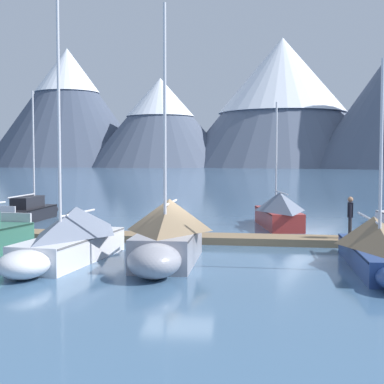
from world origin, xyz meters
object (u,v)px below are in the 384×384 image
object	(u,v)px
sailboat_mid_dock_port	(69,237)
sailboat_outer_slip	(377,245)
sailboat_mid_dock_starboard	(167,235)
person_on_dock	(350,215)
sailboat_far_berth	(278,210)
sailboat_nearest_berth	(30,211)

from	to	relation	value
sailboat_mid_dock_port	sailboat_outer_slip	size ratio (longest dim) A/B	1.24
sailboat_mid_dock_port	sailboat_mid_dock_starboard	world-z (taller)	sailboat_mid_dock_port
person_on_dock	sailboat_outer_slip	bearing A→B (deg)	-91.50
sailboat_mid_dock_starboard	sailboat_outer_slip	world-z (taller)	sailboat_mid_dock_starboard
sailboat_far_berth	sailboat_outer_slip	size ratio (longest dim) A/B	0.88
sailboat_nearest_berth	sailboat_mid_dock_port	bearing A→B (deg)	-64.14
sailboat_mid_dock_starboard	person_on_dock	distance (m)	8.35
sailboat_nearest_berth	sailboat_mid_dock_port	size ratio (longest dim) A/B	0.81
sailboat_nearest_berth	sailboat_mid_dock_starboard	size ratio (longest dim) A/B	0.87
sailboat_nearest_berth	sailboat_outer_slip	world-z (taller)	sailboat_nearest_berth
sailboat_outer_slip	person_on_dock	world-z (taller)	sailboat_outer_slip
sailboat_mid_dock_starboard	sailboat_far_berth	xyz separation A→B (m)	(4.42, 10.82, -0.13)
sailboat_nearest_berth	person_on_dock	size ratio (longest dim) A/B	4.40
sailboat_mid_dock_port	person_on_dock	distance (m)	11.26
sailboat_nearest_berth	sailboat_outer_slip	distance (m)	20.81
sailboat_nearest_berth	sailboat_mid_dock_starboard	bearing A→B (deg)	-53.28
sailboat_far_berth	person_on_dock	xyz separation A→B (m)	(2.49, -6.14, 0.40)
person_on_dock	sailboat_mid_dock_starboard	bearing A→B (deg)	-145.88
sailboat_outer_slip	person_on_dock	distance (m)	5.01
sailboat_nearest_berth	sailboat_mid_dock_starboard	xyz separation A→B (m)	(9.47, -12.70, 0.45)
sailboat_far_berth	sailboat_outer_slip	distance (m)	11.37
sailboat_nearest_berth	sailboat_far_berth	distance (m)	14.02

